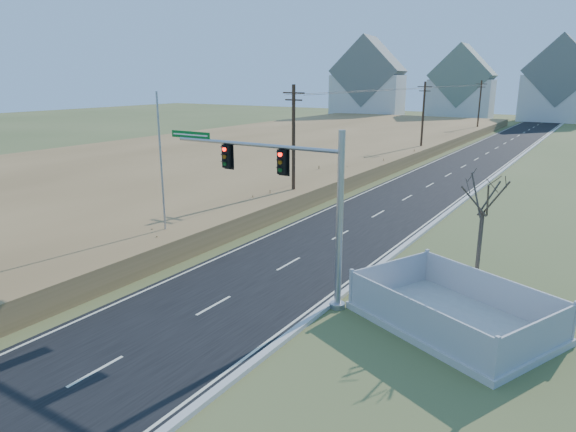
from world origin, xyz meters
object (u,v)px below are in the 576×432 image
Objects in this scene: open_sign at (419,312)px; flagpole at (163,190)px; fence_enclosure at (453,318)px; bare_tree at (485,193)px; traffic_signal_mast at (300,197)px.

flagpole reaches higher than open_sign.
fence_enclosure is 1.45× the size of bare_tree.
bare_tree is at bearing 112.32° from fence_enclosure.
flagpole reaches higher than fence_enclosure.
bare_tree is (6.56, 4.24, 0.19)m from traffic_signal_mast.
open_sign is (-1.28, -0.22, 0.02)m from fence_enclosure.
fence_enclosure is 5.54m from bare_tree.
traffic_signal_mast reaches higher than bare_tree.
fence_enclosure is at bearing 30.43° from open_sign.
open_sign is 0.07× the size of flagpole.
flagpole reaches higher than traffic_signal_mast.
traffic_signal_mast is 1.07× the size of flagpole.
open_sign is at bearing -111.55° from bare_tree.
bare_tree is (16.17, 2.81, 1.26)m from flagpole.
traffic_signal_mast is at bearing -147.51° from fence_enclosure.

